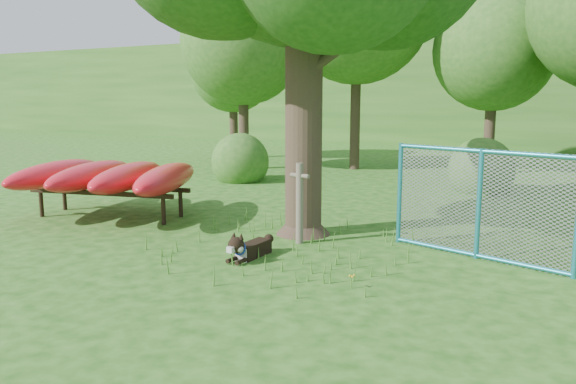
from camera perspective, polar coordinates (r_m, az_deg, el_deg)
The scene contains 13 objects.
ground at distance 8.90m, azimuth -4.91°, elevation -7.39°, with size 80.00×80.00×0.00m, color #1D5110.
wooden_post at distance 9.99m, azimuth 1.19°, elevation -0.94°, with size 0.40×0.16×1.45m.
kayak_rack at distance 12.80m, azimuth -17.68°, elevation 1.56°, with size 4.60×4.12×1.18m.
husky_dog at distance 9.17m, azimuth -4.11°, elevation -5.71°, with size 0.30×1.14×0.51m.
fence_section at distance 9.53m, azimuth 18.82°, elevation -1.18°, with size 2.98×0.89×2.99m.
wildflower_clump at distance 7.82m, azimuth 6.47°, elevation -8.59°, with size 0.09×0.08×0.20m.
bg_tree_a at distance 20.52m, azimuth -4.63°, elevation 14.86°, with size 4.40×4.40×6.70m.
bg_tree_b at distance 20.79m, azimuth 7.06°, elevation 17.88°, with size 5.20×5.20×8.22m.
bg_tree_c at distance 20.37m, azimuth 20.22°, elevation 13.29°, with size 4.00×4.00×6.12m.
bg_tree_f at distance 24.35m, azimuth -5.63°, elevation 12.24°, with size 3.60×3.60×5.55m.
shrub_left at distance 17.72m, azimuth -4.85°, elevation 1.15°, with size 1.80×1.80×1.80m, color #2E5F1F.
shrub_mid at distance 16.49m, azimuth 18.94°, elevation 0.03°, with size 1.80×1.80×1.80m, color #2E5F1F.
wooded_hillside at distance 35.38m, azimuth 21.54°, elevation 9.61°, with size 80.00×12.00×6.00m, color #2E5F1F.
Camera 1 is at (4.77, -7.05, 2.60)m, focal length 35.00 mm.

